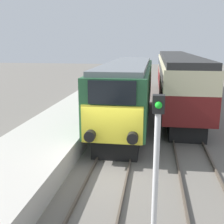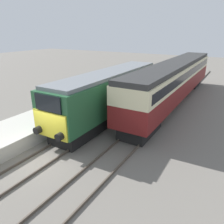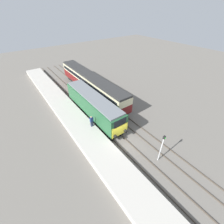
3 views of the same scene
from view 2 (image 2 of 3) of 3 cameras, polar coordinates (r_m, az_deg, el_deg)
name	(u,v)px [view 2 (image 2 of 3)]	position (r m, az deg, el deg)	size (l,w,h in m)	color
ground_plane	(46,157)	(13.33, -16.97, -11.23)	(120.00, 120.00, 0.00)	slate
platform_left	(84,103)	(20.56, -7.30, 2.28)	(3.50, 50.00, 0.90)	#B7B2A8
rails_near_track	(95,125)	(16.60, -4.44, -3.54)	(1.51, 60.00, 0.14)	#4C4238
rails_far_track	(136,136)	(15.09, 6.31, -6.19)	(1.50, 60.00, 0.14)	#4C4238
locomotive	(110,92)	(17.65, -0.54, 5.13)	(2.70, 13.64, 3.84)	black
passenger_carriage	(175,78)	(22.38, 16.15, 8.51)	(2.75, 20.91, 4.07)	black
person_on_platform	(68,102)	(16.72, -11.48, 2.48)	(0.44, 0.26, 1.73)	#2D334C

